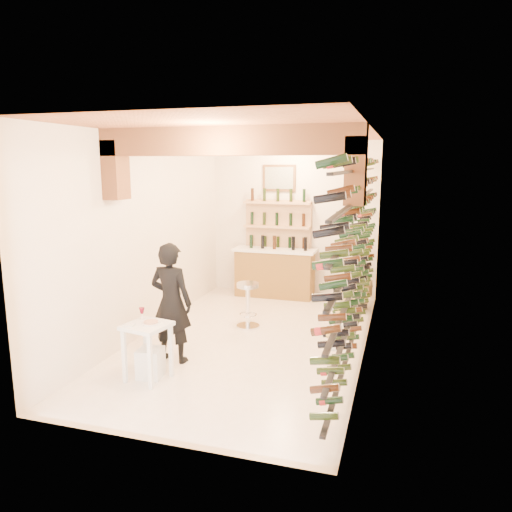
{
  "coord_description": "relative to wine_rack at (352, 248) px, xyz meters",
  "views": [
    {
      "loc": [
        2.18,
        -6.92,
        2.73
      ],
      "look_at": [
        0.0,
        0.3,
        1.3
      ],
      "focal_mm": 33.97,
      "sensor_mm": 36.0,
      "label": 1
    }
  ],
  "objects": [
    {
      "name": "back_counter",
      "position": [
        -1.83,
        2.65,
        -1.02
      ],
      "size": [
        1.7,
        0.62,
        1.29
      ],
      "color": "olive",
      "rests_on": "ground"
    },
    {
      "name": "white_stool",
      "position": [
        -2.38,
        -1.65,
        -1.36
      ],
      "size": [
        0.34,
        0.34,
        0.38
      ],
      "primitive_type": "cube",
      "rotation": [
        0.0,
        0.0,
        0.12
      ],
      "color": "white",
      "rests_on": "ground"
    },
    {
      "name": "back_shelving",
      "position": [
        -1.83,
        2.89,
        -0.38
      ],
      "size": [
        1.4,
        0.31,
        2.73
      ],
      "color": "tan",
      "rests_on": "ground"
    },
    {
      "name": "person",
      "position": [
        -2.35,
        -1.07,
        -0.7
      ],
      "size": [
        0.65,
        0.45,
        1.69
      ],
      "primitive_type": "imported",
      "rotation": [
        0.0,
        0.0,
        3.06
      ],
      "color": "black",
      "rests_on": "ground"
    },
    {
      "name": "room_shell",
      "position": [
        -1.53,
        -0.26,
        0.7
      ],
      "size": [
        3.52,
        6.02,
        3.21
      ],
      "color": "#F0E1D0",
      "rests_on": "ground"
    },
    {
      "name": "ground",
      "position": [
        -1.53,
        0.0,
        -1.55
      ],
      "size": [
        6.0,
        6.0,
        0.0
      ],
      "primitive_type": "plane",
      "color": "white",
      "rests_on": "ground"
    },
    {
      "name": "tasting_table",
      "position": [
        -2.37,
        -1.72,
        -0.94
      ],
      "size": [
        0.6,
        0.6,
        0.91
      ],
      "rotation": [
        0.0,
        0.0,
        -0.19
      ],
      "color": "white",
      "rests_on": "ground"
    },
    {
      "name": "chrome_barstool",
      "position": [
        -1.76,
        0.6,
        -1.1
      ],
      "size": [
        0.4,
        0.4,
        0.77
      ],
      "rotation": [
        0.0,
        0.0,
        0.14
      ],
      "color": "silver",
      "rests_on": "ground"
    },
    {
      "name": "wine_rack",
      "position": [
        0.0,
        0.0,
        0.0
      ],
      "size": [
        0.32,
        5.7,
        2.56
      ],
      "color": "black",
      "rests_on": "ground"
    },
    {
      "name": "crate_lower",
      "position": [
        -0.13,
        2.19,
        -1.42
      ],
      "size": [
        0.5,
        0.42,
        0.26
      ],
      "primitive_type": "cube",
      "rotation": [
        0.0,
        0.0,
        -0.3
      ],
      "color": "tan",
      "rests_on": "ground"
    },
    {
      "name": "crate_upper",
      "position": [
        -0.13,
        2.19,
        -1.13
      ],
      "size": [
        0.64,
        0.55,
        0.32
      ],
      "primitive_type": "cube",
      "rotation": [
        0.0,
        0.0,
        -0.38
      ],
      "color": "tan",
      "rests_on": "crate_lower"
    }
  ]
}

